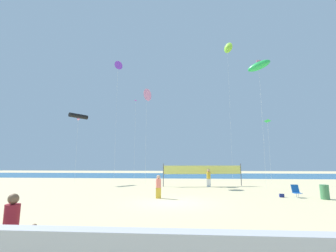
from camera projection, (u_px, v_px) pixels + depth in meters
The scene contains 17 objects.
ground_plane at pixel (172, 203), 14.64m from camera, with size 120.00×120.00×0.00m, color beige.
ocean_band at pixel (182, 175), 47.27m from camera, with size 120.00×20.00×0.01m, color #28608C.
mother_figure at pixel (11, 223), 6.19m from camera, with size 0.38×0.38×1.64m.
toddler_figure at pixel (33, 240), 6.17m from camera, with size 0.20×0.20×0.86m.
beachgoer_mustard_shirt at pixel (209, 177), 24.61m from camera, with size 0.41×0.41×1.81m.
beachgoer_coral_shirt at pixel (158, 186), 16.63m from camera, with size 0.37×0.37×1.60m.
folding_beach_chair at pixel (296, 191), 16.99m from camera, with size 0.52×0.65×0.89m.
trash_barrel at pixel (325, 192), 16.09m from camera, with size 0.56×0.56×0.97m, color #3F7F4C.
volleyball_net at pixel (203, 171), 25.35m from camera, with size 8.47×1.47×2.40m.
beach_handbag at pixel (282, 196), 16.97m from camera, with size 0.31×0.16×0.25m, color navy.
kite_magenta_diamond at pixel (136, 103), 33.71m from camera, with size 0.65×0.65×11.50m.
kite_green_diamond at pixel (267, 121), 28.71m from camera, with size 0.70×0.71×7.78m.
kite_black_tube at pixel (78, 116), 30.18m from camera, with size 1.85×2.36×8.70m.
kite_violet_delta at pixel (118, 66), 33.21m from camera, with size 1.16×1.11×16.69m.
kite_lime_delta at pixel (227, 48), 36.61m from camera, with size 1.41×1.49×21.09m.
kite_pink_delta at pixel (146, 95), 27.46m from camera, with size 0.99×1.41×11.04m.
kite_green_inflatable at pixel (259, 66), 24.57m from camera, with size 2.51×2.04×13.15m.
Camera 1 is at (0.95, -15.18, 2.45)m, focal length 25.12 mm.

